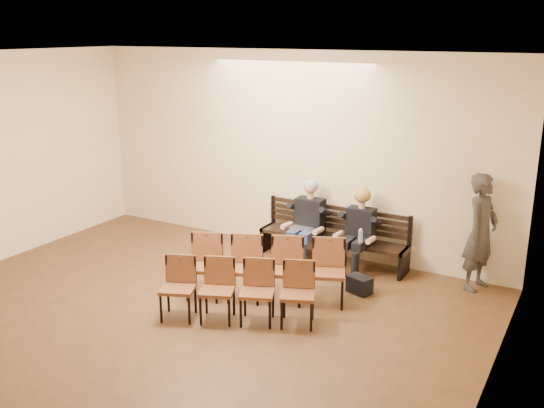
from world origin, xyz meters
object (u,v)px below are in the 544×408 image
at_px(laptop, 302,229).
at_px(bench, 332,249).
at_px(chair_row_front, 237,292).
at_px(chair_row_back, 265,270).
at_px(water_bottle, 360,244).
at_px(bag, 359,285).
at_px(seated_man, 307,221).
at_px(passerby, 482,224).
at_px(seated_woman, 358,233).

bearing_deg(laptop, bench, 16.89).
height_order(chair_row_front, chair_row_back, chair_row_back).
height_order(water_bottle, bag, water_bottle).
bearing_deg(bag, seated_man, 147.07).
xyz_separation_m(bag, chair_row_front, (-1.11, -1.68, 0.30)).
xyz_separation_m(laptop, chair_row_front, (0.23, -2.39, -0.15)).
bearing_deg(chair_row_front, chair_row_back, 67.37).
relative_size(bench, passerby, 1.26).
distance_m(bag, passerby, 2.04).
relative_size(laptop, chair_row_back, 0.16).
bearing_deg(bench, chair_row_front, -95.01).
relative_size(bench, chair_row_back, 1.13).
relative_size(laptop, passerby, 0.17).
height_order(seated_woman, laptop, seated_woman).
height_order(bench, laptop, laptop).
relative_size(bench, seated_woman, 2.01).
distance_m(seated_woman, water_bottle, 0.34).
bearing_deg(passerby, bag, 140.86).
distance_m(bench, laptop, 0.63).
height_order(water_bottle, chair_row_back, chair_row_back).
height_order(seated_man, bag, seated_man).
xyz_separation_m(bench, passerby, (2.37, 0.10, 0.81)).
xyz_separation_m(seated_man, laptop, (-0.04, -0.12, -0.13)).
height_order(seated_woman, chair_row_front, seated_woman).
bearing_deg(water_bottle, laptop, 170.83).
bearing_deg(seated_woman, laptop, -172.92).
bearing_deg(chair_row_back, seated_man, 73.81).
distance_m(seated_man, passerby, 2.81).
height_order(seated_man, seated_woman, seated_man).
height_order(bench, water_bottle, water_bottle).
distance_m(passerby, chair_row_front, 3.82).
relative_size(seated_man, chair_row_back, 0.62).
distance_m(laptop, chair_row_back, 1.65).
bearing_deg(passerby, chair_row_front, 152.05).
relative_size(seated_woman, chair_row_back, 0.56).
xyz_separation_m(seated_man, chair_row_back, (0.18, -1.75, -0.24)).
xyz_separation_m(bag, passerby, (1.49, 1.05, 0.90)).
relative_size(seated_woman, passerby, 0.63).
xyz_separation_m(laptop, bag, (1.33, -0.71, -0.45)).
distance_m(laptop, chair_row_front, 2.41).
height_order(laptop, water_bottle, laptop).
distance_m(water_bottle, passerby, 1.84).
relative_size(passerby, chair_row_back, 0.90).
bearing_deg(bench, seated_man, -163.79).
distance_m(seated_woman, chair_row_front, 2.63).
height_order(bench, bag, bench).
relative_size(water_bottle, chair_row_front, 0.11).
bearing_deg(water_bottle, bench, 147.49).
bearing_deg(laptop, passerby, -3.99).
distance_m(laptop, passerby, 2.88).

